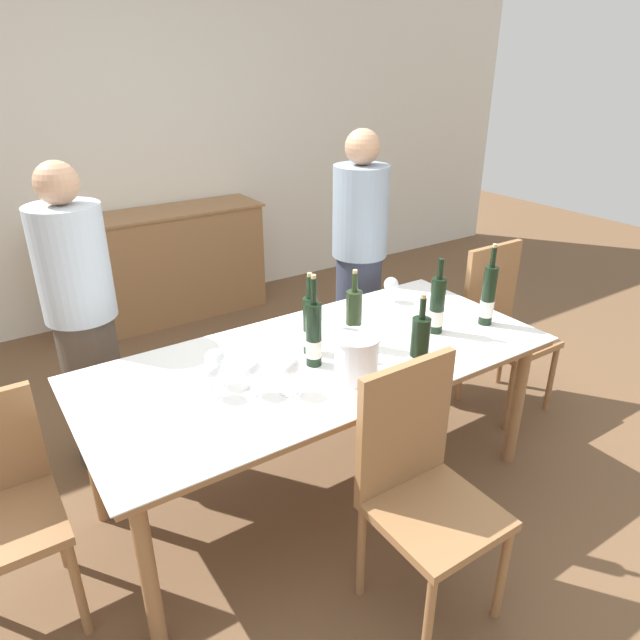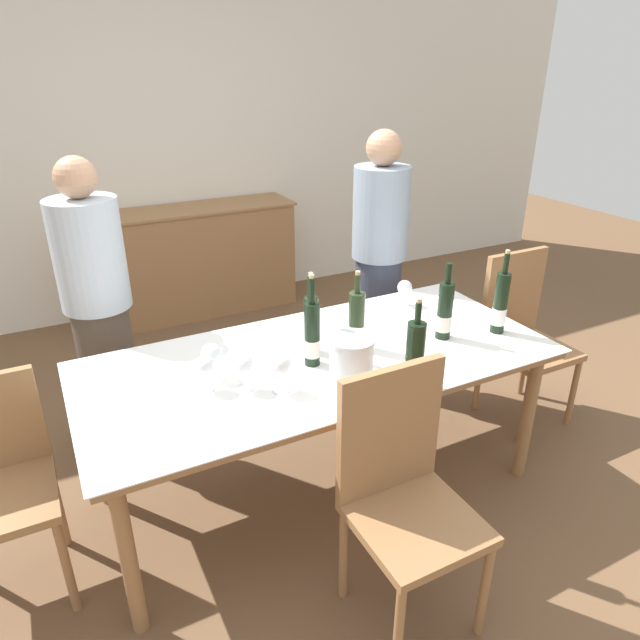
% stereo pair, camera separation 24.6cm
% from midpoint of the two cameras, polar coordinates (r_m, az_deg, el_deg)
% --- Properties ---
extents(ground_plane, '(12.00, 12.00, 0.00)m').
position_cam_midpoint_polar(ground_plane, '(2.96, -2.48, -16.32)').
color(ground_plane, brown).
extents(back_wall, '(8.00, 0.10, 2.80)m').
position_cam_midpoint_polar(back_wall, '(4.78, -20.62, 16.77)').
color(back_wall, silver).
rests_on(back_wall, ground_plane).
extents(sideboard_cabinet, '(1.62, 0.46, 0.87)m').
position_cam_midpoint_polar(sideboard_cabinet, '(4.74, -16.83, 5.17)').
color(sideboard_cabinet, '#996B42').
rests_on(sideboard_cabinet, ground_plane).
extents(dining_table, '(2.09, 0.95, 0.73)m').
position_cam_midpoint_polar(dining_table, '(2.57, -2.75, -4.96)').
color(dining_table, '#996B42').
rests_on(dining_table, ground_plane).
extents(ice_bucket, '(0.19, 0.19, 0.20)m').
position_cam_midpoint_polar(ice_bucket, '(2.32, 0.66, -3.75)').
color(ice_bucket, silver).
rests_on(ice_bucket, dining_table).
extents(wine_bottle_0, '(0.07, 0.07, 0.37)m').
position_cam_midpoint_polar(wine_bottle_0, '(2.58, 0.68, -0.10)').
color(wine_bottle_0, '#28381E').
rests_on(wine_bottle_0, dining_table).
extents(wine_bottle_1, '(0.07, 0.07, 0.37)m').
position_cam_midpoint_polar(wine_bottle_1, '(2.74, 9.12, 1.26)').
color(wine_bottle_1, black).
rests_on(wine_bottle_1, dining_table).
extents(wine_bottle_2, '(0.06, 0.06, 0.38)m').
position_cam_midpoint_polar(wine_bottle_2, '(2.52, -3.80, -0.64)').
color(wine_bottle_2, black).
rests_on(wine_bottle_2, dining_table).
extents(wine_bottle_3, '(0.08, 0.08, 0.38)m').
position_cam_midpoint_polar(wine_bottle_3, '(2.31, 6.92, -3.25)').
color(wine_bottle_3, black).
rests_on(wine_bottle_3, dining_table).
extents(wine_bottle_4, '(0.07, 0.07, 0.41)m').
position_cam_midpoint_polar(wine_bottle_4, '(2.88, 14.14, 2.20)').
color(wine_bottle_4, black).
rests_on(wine_bottle_4, dining_table).
extents(wine_bottle_5, '(0.07, 0.07, 0.41)m').
position_cam_midpoint_polar(wine_bottle_5, '(2.42, -3.54, -1.62)').
color(wine_bottle_5, black).
rests_on(wine_bottle_5, dining_table).
extents(wine_glass_0, '(0.08, 0.08, 0.14)m').
position_cam_midpoint_polar(wine_glass_0, '(3.08, 4.86, 3.45)').
color(wine_glass_0, white).
rests_on(wine_glass_0, dining_table).
extents(wine_glass_1, '(0.09, 0.09, 0.16)m').
position_cam_midpoint_polar(wine_glass_1, '(2.23, -6.34, -4.90)').
color(wine_glass_1, white).
rests_on(wine_glass_1, dining_table).
extents(wine_glass_2, '(0.09, 0.09, 0.16)m').
position_cam_midpoint_polar(wine_glass_2, '(2.34, -13.43, -3.98)').
color(wine_glass_2, white).
rests_on(wine_glass_2, dining_table).
extents(wine_glass_3, '(0.08, 0.08, 0.15)m').
position_cam_midpoint_polar(wine_glass_3, '(2.26, -10.10, -5.03)').
color(wine_glass_3, white).
rests_on(wine_glass_3, dining_table).
extents(wine_glass_4, '(0.08, 0.08, 0.15)m').
position_cam_midpoint_polar(wine_glass_4, '(2.27, -13.91, -5.26)').
color(wine_glass_4, white).
rests_on(wine_glass_4, dining_table).
extents(chair_right_end, '(0.42, 0.42, 0.97)m').
position_cam_midpoint_polar(chair_right_end, '(3.48, 15.71, 0.09)').
color(chair_right_end, '#996B42').
rests_on(chair_right_end, ground_plane).
extents(chair_near_front, '(0.42, 0.42, 0.99)m').
position_cam_midpoint_polar(chair_near_front, '(2.16, 6.66, -15.49)').
color(chair_near_front, '#996B42').
rests_on(chair_near_front, ground_plane).
extents(person_host, '(0.33, 0.33, 1.55)m').
position_cam_midpoint_polar(person_host, '(3.01, -24.74, -0.57)').
color(person_host, '#51473D').
rests_on(person_host, ground_plane).
extents(person_guest_left, '(0.33, 0.33, 1.59)m').
position_cam_midpoint_polar(person_guest_left, '(3.50, 1.92, 5.59)').
color(person_guest_left, '#383F56').
rests_on(person_guest_left, ground_plane).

